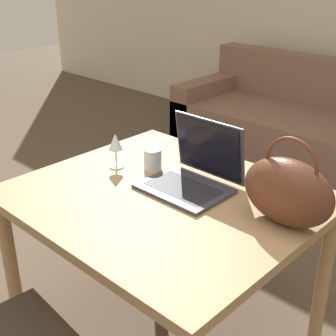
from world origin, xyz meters
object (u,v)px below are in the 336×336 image
at_px(handbag, 288,191).
at_px(wine_glass, 115,144).
at_px(laptop, 196,169).
at_px(couch, 289,126).
at_px(drinking_glass, 153,159).

bearing_deg(handbag, wine_glass, -173.16).
xyz_separation_m(laptop, handbag, (0.42, -0.01, 0.05)).
height_order(couch, handbag, handbag).
bearing_deg(wine_glass, couch, 98.95).
xyz_separation_m(drinking_glass, wine_glass, (-0.13, -0.10, 0.07)).
bearing_deg(handbag, couch, 118.69).
bearing_deg(laptop, drinking_glass, -178.71).
height_order(couch, wine_glass, wine_glass).
height_order(drinking_glass, handbag, handbag).
xyz_separation_m(couch, wine_glass, (0.34, -2.18, 0.55)).
relative_size(couch, handbag, 5.38).
relative_size(couch, laptop, 5.25).
height_order(laptop, wine_glass, laptop).
xyz_separation_m(laptop, drinking_glass, (-0.24, -0.01, -0.03)).
bearing_deg(drinking_glass, handbag, -0.50).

